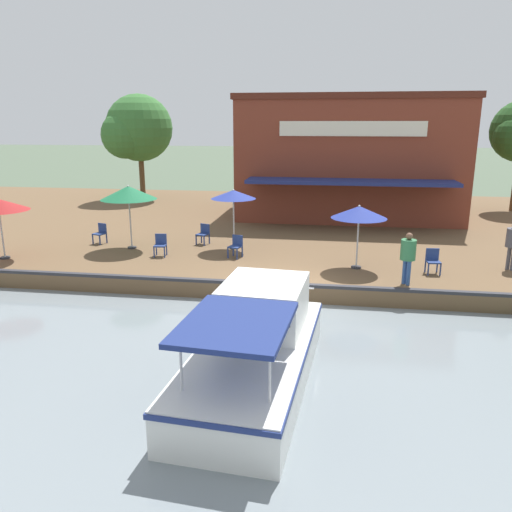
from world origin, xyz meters
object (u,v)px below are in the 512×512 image
at_px(patio_umbrella_near_quay_edge, 233,195).
at_px(cafe_chair_beside_entrance, 101,232).
at_px(patio_umbrella_far_corner, 128,193).
at_px(cafe_chair_under_first_umbrella, 433,260).
at_px(patio_umbrella_mid_patio_right, 359,212).
at_px(cafe_chair_back_row_seat, 160,244).
at_px(waterfront_restaurant, 348,156).
at_px(person_near_entrance, 408,252).
at_px(motorboat_mid_row, 261,341).
at_px(tree_upstream_bank, 136,130).
at_px(cafe_chair_far_corner_seat, 204,233).
at_px(cafe_chair_mid_patio, 236,245).

relative_size(patio_umbrella_near_quay_edge, cafe_chair_beside_entrance, 2.87).
distance_m(patio_umbrella_far_corner, patio_umbrella_near_quay_edge, 4.20).
height_order(patio_umbrella_far_corner, cafe_chair_under_first_umbrella, patio_umbrella_far_corner).
xyz_separation_m(patio_umbrella_mid_patio_right, cafe_chair_back_row_seat, (-0.56, -7.42, -1.53)).
xyz_separation_m(waterfront_restaurant, person_near_entrance, (13.07, 1.62, -2.14)).
distance_m(waterfront_restaurant, cafe_chair_back_row_seat, 13.36).
relative_size(patio_umbrella_far_corner, cafe_chair_under_first_umbrella, 3.05).
xyz_separation_m(patio_umbrella_mid_patio_right, motorboat_mid_row, (6.98, -2.42, -1.81)).
bearing_deg(waterfront_restaurant, person_near_entrance, 7.08).
height_order(patio_umbrella_mid_patio_right, tree_upstream_bank, tree_upstream_bank).
xyz_separation_m(patio_umbrella_far_corner, cafe_chair_back_row_seat, (0.99, 1.59, -1.81)).
bearing_deg(cafe_chair_under_first_umbrella, motorboat_mid_row, -36.40).
bearing_deg(cafe_chair_under_first_umbrella, patio_umbrella_near_quay_edge, -108.05).
bearing_deg(cafe_chair_back_row_seat, patio_umbrella_mid_patio_right, 85.65).
relative_size(patio_umbrella_far_corner, person_near_entrance, 1.54).
xyz_separation_m(patio_umbrella_near_quay_edge, cafe_chair_under_first_umbrella, (2.41, 7.38, -1.74)).
distance_m(cafe_chair_far_corner_seat, cafe_chair_beside_entrance, 4.41).
bearing_deg(cafe_chair_under_first_umbrella, person_near_entrance, -37.08).
xyz_separation_m(cafe_chair_under_first_umbrella, cafe_chair_back_row_seat, (-0.82, -9.96, 0.00)).
height_order(cafe_chair_under_first_umbrella, cafe_chair_beside_entrance, same).
distance_m(waterfront_restaurant, cafe_chair_far_corner_seat, 10.98).
distance_m(cafe_chair_back_row_seat, cafe_chair_beside_entrance, 3.62).
xyz_separation_m(waterfront_restaurant, tree_upstream_bank, (-3.35, -13.72, 1.35)).
bearing_deg(cafe_chair_mid_patio, patio_umbrella_mid_patio_right, 79.87).
distance_m(cafe_chair_beside_entrance, person_near_entrance, 12.74).
bearing_deg(motorboat_mid_row, tree_upstream_bank, -152.27).
xyz_separation_m(patio_umbrella_near_quay_edge, cafe_chair_far_corner_seat, (-0.58, -1.43, -1.74)).
relative_size(cafe_chair_beside_entrance, motorboat_mid_row, 0.12).
distance_m(waterfront_restaurant, cafe_chair_mid_patio, 11.80).
distance_m(patio_umbrella_mid_patio_right, cafe_chair_mid_patio, 4.82).
bearing_deg(person_near_entrance, motorboat_mid_row, -36.22).
bearing_deg(cafe_chair_beside_entrance, patio_umbrella_near_quay_edge, 89.65).
bearing_deg(cafe_chair_under_first_umbrella, cafe_chair_mid_patio, -98.54).
relative_size(waterfront_restaurant, patio_umbrella_mid_patio_right, 5.20).
height_order(cafe_chair_far_corner_seat, tree_upstream_bank, tree_upstream_bank).
bearing_deg(tree_upstream_bank, cafe_chair_under_first_umbrella, 47.50).
bearing_deg(patio_umbrella_mid_patio_right, cafe_chair_far_corner_seat, -113.58).
distance_m(person_near_entrance, tree_upstream_bank, 22.74).
bearing_deg(person_near_entrance, patio_umbrella_far_corner, -106.95).
xyz_separation_m(cafe_chair_under_first_umbrella, person_near_entrance, (1.39, -1.05, 0.58)).
height_order(patio_umbrella_far_corner, patio_umbrella_near_quay_edge, patio_umbrella_far_corner).
height_order(cafe_chair_mid_patio, tree_upstream_bank, tree_upstream_bank).
relative_size(cafe_chair_mid_patio, person_near_entrance, 0.51).
distance_m(cafe_chair_far_corner_seat, tree_upstream_bank, 14.80).
relative_size(patio_umbrella_mid_patio_right, cafe_chair_beside_entrance, 2.66).
bearing_deg(person_near_entrance, patio_umbrella_mid_patio_right, -137.90).
bearing_deg(patio_umbrella_near_quay_edge, person_near_entrance, 59.04).
xyz_separation_m(patio_umbrella_mid_patio_right, tree_upstream_bank, (-14.77, -13.86, 2.54)).
bearing_deg(waterfront_restaurant, motorboat_mid_row, -7.08).
relative_size(waterfront_restaurant, cafe_chair_under_first_umbrella, 13.83).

